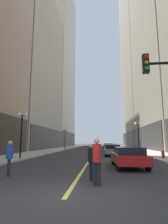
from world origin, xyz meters
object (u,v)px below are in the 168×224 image
Objects in this scene: car_black at (108,146)px; pedestrian_in_black_coat at (92,159)px; street_lamp_left_near at (22,125)px; fire_hydrant_right at (163,155)px; pedestrian_in_red_jacket at (97,157)px; car_blue at (110,148)px; street_lamp_left_far at (65,134)px; street_lamp_right_mid at (138,130)px; car_grey at (112,150)px; car_red at (128,156)px; pedestrian_in_blue_hoodie at (9,155)px.

pedestrian_in_black_coat is (-1.78, -31.17, 0.21)m from car_black.
street_lamp_left_near is 13.69m from fire_hydrant_right.
pedestrian_in_red_jacket is at bearing -119.09° from fire_hydrant_right.
car_black is 5.61× the size of fire_hydrant_right.
pedestrian_in_black_coat reaches higher than car_blue.
street_lamp_left_far is (-7.33, 29.89, 2.18)m from pedestrian_in_red_jacket.
street_lamp_left_far is 16.66m from street_lamp_right_mid.
car_grey is 17.44m from street_lamp_left_far.
car_red is 14.80m from street_lamp_right_mid.
pedestrian_in_black_coat is at bearing -122.31° from fire_hydrant_right.
street_lamp_right_mid is 5.54× the size of fire_hydrant_right.
car_red is 26.60m from street_lamp_left_far.
pedestrian_in_blue_hoodie is 20.36m from street_lamp_right_mid.
car_grey is 2.40× the size of pedestrian_in_red_jacket.
car_blue is 0.99× the size of street_lamp_right_mid.
fire_hydrant_right is (6.21, 9.82, -0.53)m from pedestrian_in_black_coat.
car_blue is (0.19, 8.02, -0.00)m from car_grey.
pedestrian_in_blue_hoodie reaches higher than car_blue.
car_red is at bearing -104.01° from street_lamp_right_mid.
street_lamp_left_near reaches higher than car_red.
car_grey is at bearing 92.63° from car_red.
car_grey is 8.02m from car_blue.
street_lamp_right_mid is (3.80, -3.85, 2.54)m from car_blue.
pedestrian_in_black_coat is at bearing -107.31° from street_lamp_right_mid.
pedestrian_in_red_jacket reaches higher than pedestrian_in_black_coat.
pedestrian_in_red_jacket is at bearing -92.74° from car_black.
car_grey reaches higher than fire_hydrant_right.
street_lamp_left_near reaches higher than pedestrian_in_blue_hoodie.
pedestrian_in_blue_hoodie is (-6.06, -21.51, 0.29)m from car_blue.
street_lamp_left_far is (-8.81, 14.83, 2.54)m from car_grey.
street_lamp_left_far reaches higher than fire_hydrant_right.
car_grey is (-0.46, 9.97, 0.00)m from car_red.
fire_hydrant_right is (13.30, 1.55, -2.86)m from street_lamp_left_near.
pedestrian_in_black_coat is 29.93m from street_lamp_left_far.
car_blue and car_black have the same top height.
street_lamp_left_far is (-7.09, 28.99, 2.33)m from pedestrian_in_black_coat.
pedestrian_in_black_coat is (-0.24, 0.90, -0.15)m from pedestrian_in_red_jacket.
pedestrian_in_blue_hoodie is (-6.34, -3.52, 0.29)m from car_red.
car_blue is 13.08m from fire_hydrant_right.
car_blue reaches higher than fire_hydrant_right.
street_lamp_left_far is 5.54× the size of fire_hydrant_right.
car_red is 5.45m from pedestrian_in_red_jacket.
car_blue is 2.40× the size of pedestrian_in_red_jacket.
car_grey is 14.26m from pedestrian_in_black_coat.
car_grey is at bearing 33.71° from street_lamp_left_near.
car_black is 2.80× the size of pedestrian_in_black_coat.
fire_hydrant_right is (4.49, -4.33, -0.32)m from car_grey.
car_grey is 0.99× the size of street_lamp_left_near.
street_lamp_left_near is 1.00× the size of street_lamp_left_far.
street_lamp_left_far is at bearing 120.71° from car_grey.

